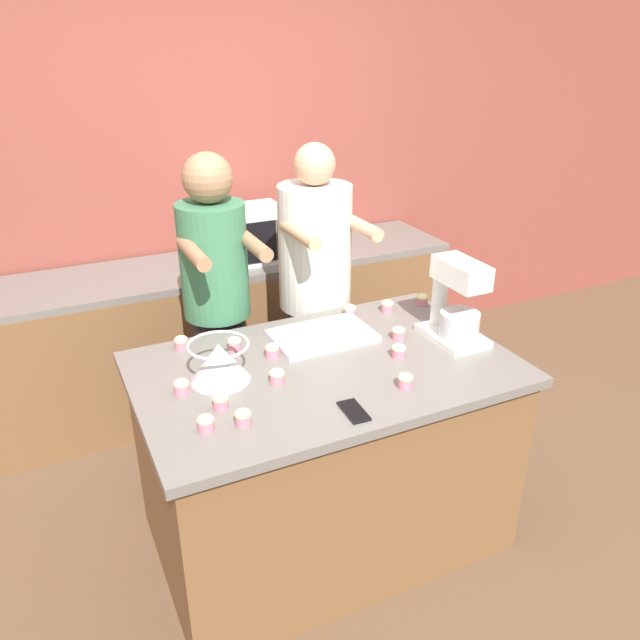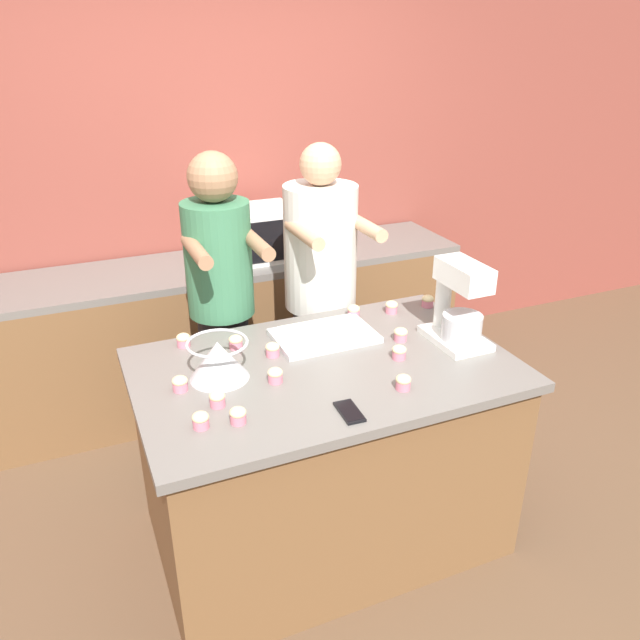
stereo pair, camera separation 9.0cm
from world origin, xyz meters
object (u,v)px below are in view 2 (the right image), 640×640
microwave_oven (256,233)px  cupcake_1 (428,301)px  cupcake_8 (399,352)px  cupcake_10 (354,311)px  cupcake_5 (217,399)px  cupcake_7 (403,382)px  mixing_bowl (218,359)px  person_left (223,314)px  cupcake_4 (183,340)px  cell_phone (349,412)px  cupcake_11 (275,375)px  person_right (321,301)px  cupcake_0 (392,307)px  cupcake_13 (201,420)px  stand_mixer (459,308)px  cupcake_9 (401,334)px  cupcake_2 (273,349)px  cupcake_12 (180,383)px  baking_tray (324,335)px  cupcake_6 (238,415)px  cupcake_3 (236,342)px

microwave_oven → cupcake_1: (0.54, -1.03, -0.11)m
cupcake_8 → cupcake_10: size_ratio=1.00×
cupcake_5 → cupcake_7: size_ratio=1.00×
mixing_bowl → cupcake_5: 0.21m
microwave_oven → cupcake_10: 1.01m
person_left → cupcake_8: size_ratio=27.63×
cupcake_4 → cupcake_7: bearing=-44.6°
cell_phone → cupcake_7: bearing=14.7°
microwave_oven → cupcake_11: size_ratio=7.57×
cupcake_4 → cupcake_10: same height
person_right → cupcake_4: (-0.75, -0.28, 0.06)m
cupcake_11 → cupcake_0: bearing=28.4°
microwave_oven → cupcake_10: bearing=-81.2°
cupcake_7 → cupcake_13: bearing=176.1°
stand_mixer → cupcake_9: stand_mixer is taller
cupcake_2 → cupcake_12: bearing=-163.3°
microwave_oven → cupcake_1: microwave_oven is taller
baking_tray → cupcake_12: 0.69m
microwave_oven → baking_tray: bearing=-93.1°
cupcake_1 → cupcake_6: same height
person_left → cupcake_9: 0.87m
person_left → cupcake_4: bearing=-131.6°
person_left → cupcake_7: bearing=-65.1°
cupcake_0 → cupcake_1: size_ratio=1.00×
baking_tray → cupcake_10: size_ratio=7.32×
mixing_bowl → cupcake_4: size_ratio=4.02×
cupcake_4 → cupcake_6: (0.05, -0.64, 0.00)m
mixing_bowl → cupcake_3: 0.26m
person_left → cupcake_3: 0.38m
cupcake_12 → cell_phone: bearing=-36.9°
microwave_oven → cell_phone: size_ratio=3.05×
baking_tray → cupcake_2: 0.27m
cupcake_0 → microwave_oven: bearing=108.4°
cell_phone → cupcake_5: cupcake_5 is taller
cupcake_3 → cupcake_10: size_ratio=1.00×
person_left → cupcake_5: bearing=-106.3°
microwave_oven → cupcake_8: 1.45m
cupcake_4 → cupcake_11: size_ratio=1.00×
cupcake_7 → cupcake_13: same height
person_right → cupcake_13: person_right is taller
cupcake_8 → cupcake_11: same height
cupcake_0 → mixing_bowl: bearing=-163.2°
cupcake_10 → cupcake_11: same height
baking_tray → cupcake_4: size_ratio=7.32×
person_right → cupcake_3: person_right is taller
cupcake_0 → cupcake_12: bearing=-163.9°
baking_tray → cupcake_11: 0.42m
cell_phone → stand_mixer: bearing=25.7°
stand_mixer → cupcake_13: bearing=-170.3°
person_right → mixing_bowl: bearing=-139.0°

